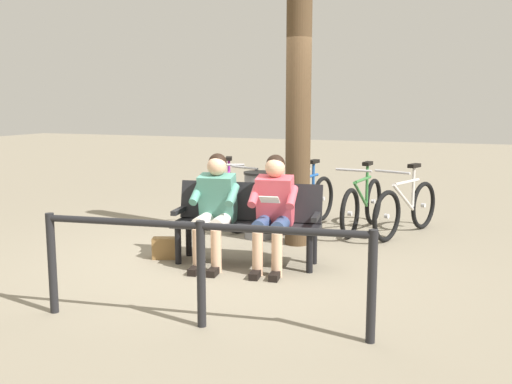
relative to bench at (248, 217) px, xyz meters
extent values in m
plane|color=gray|center=(0.27, 0.00, -0.51)|extent=(40.00, 40.00, 0.00)
cube|color=black|center=(-0.01, 0.08, -0.08)|extent=(1.65, 0.66, 0.05)
cube|color=black|center=(0.02, -0.11, 0.15)|extent=(1.60, 0.36, 0.42)
cube|color=black|center=(-0.76, -0.03, 0.05)|extent=(0.11, 0.40, 0.05)
cube|color=black|center=(0.74, 0.19, 0.05)|extent=(0.11, 0.40, 0.05)
cylinder|color=black|center=(-0.75, 0.15, -0.31)|extent=(0.07, 0.07, 0.40)
cylinder|color=black|center=(0.68, 0.35, -0.31)|extent=(0.07, 0.07, 0.40)
cylinder|color=black|center=(-0.70, -0.19, -0.31)|extent=(0.07, 0.07, 0.40)
cylinder|color=black|center=(0.73, 0.01, -0.31)|extent=(0.07, 0.07, 0.40)
cube|color=#D84C59|center=(-0.32, 0.02, 0.20)|extent=(0.42, 0.36, 0.55)
sphere|color=#D8A884|center=(-0.33, 0.04, 0.56)|extent=(0.21, 0.21, 0.21)
sphere|color=black|center=(-0.32, 0.01, 0.59)|extent=(0.20, 0.20, 0.20)
cylinder|color=#334772|center=(-0.45, 0.20, -0.02)|extent=(0.20, 0.42, 0.15)
cylinder|color=#D8A884|center=(-0.48, 0.40, -0.28)|extent=(0.11, 0.11, 0.45)
cube|color=black|center=(-0.49, 0.50, -0.47)|extent=(0.12, 0.23, 0.07)
cylinder|color=#D84C59|center=(-0.54, 0.11, 0.27)|extent=(0.13, 0.31, 0.23)
cylinder|color=#334772|center=(-0.25, 0.23, -0.02)|extent=(0.20, 0.42, 0.15)
cylinder|color=#D8A884|center=(-0.28, 0.43, -0.28)|extent=(0.11, 0.11, 0.45)
cube|color=black|center=(-0.29, 0.53, -0.47)|extent=(0.12, 0.23, 0.07)
cylinder|color=#D84C59|center=(-0.14, 0.16, 0.27)|extent=(0.13, 0.31, 0.23)
cube|color=silver|center=(-0.36, 0.31, 0.26)|extent=(0.21, 0.15, 0.09)
cube|color=#4C8C7A|center=(0.31, 0.10, 0.20)|extent=(0.42, 0.36, 0.55)
sphere|color=#D8A884|center=(0.31, 0.12, 0.56)|extent=(0.21, 0.21, 0.21)
sphere|color=black|center=(0.31, 0.09, 0.59)|extent=(0.20, 0.20, 0.20)
cylinder|color=white|center=(0.18, 0.29, -0.02)|extent=(0.20, 0.42, 0.15)
cylinder|color=#D8A884|center=(0.16, 0.49, -0.28)|extent=(0.11, 0.11, 0.45)
cube|color=black|center=(0.14, 0.59, -0.47)|extent=(0.12, 0.23, 0.07)
cylinder|color=#4C8C7A|center=(0.10, 0.20, 0.27)|extent=(0.13, 0.31, 0.23)
cylinder|color=white|center=(0.38, 0.32, -0.02)|extent=(0.20, 0.42, 0.15)
cylinder|color=#D8A884|center=(0.35, 0.51, -0.28)|extent=(0.11, 0.11, 0.45)
cube|color=black|center=(0.34, 0.61, -0.47)|extent=(0.12, 0.23, 0.07)
cylinder|color=#4C8C7A|center=(0.49, 0.25, 0.27)|extent=(0.13, 0.31, 0.23)
cube|color=olive|center=(0.91, 0.21, -0.39)|extent=(0.33, 0.24, 0.24)
cylinder|color=#4C3823|center=(-0.26, -0.98, 1.46)|extent=(0.30, 0.30, 3.93)
cylinder|color=slate|center=(0.29, -1.10, -0.09)|extent=(0.37, 0.37, 0.83)
cylinder|color=black|center=(0.29, -1.10, 0.34)|extent=(0.39, 0.39, 0.03)
torus|color=black|center=(-1.28, -1.48, -0.18)|extent=(0.29, 0.64, 0.66)
cylinder|color=silver|center=(-1.28, -1.48, -0.18)|extent=(0.07, 0.07, 0.06)
torus|color=black|center=(-1.64, -2.44, -0.18)|extent=(0.29, 0.64, 0.66)
cylinder|color=silver|center=(-1.64, -2.44, -0.18)|extent=(0.07, 0.07, 0.06)
cylinder|color=silver|center=(-1.46, -1.96, 0.20)|extent=(0.26, 0.61, 0.04)
cylinder|color=silver|center=(-1.43, -1.89, 0.00)|extent=(0.25, 0.57, 0.43)
cylinder|color=silver|center=(-1.52, -2.13, 0.12)|extent=(0.04, 0.04, 0.55)
cube|color=black|center=(-1.52, -2.13, 0.40)|extent=(0.16, 0.24, 0.05)
cylinder|color=#B2B2B7|center=(-1.32, -1.58, 0.37)|extent=(0.46, 0.20, 0.03)
torus|color=black|center=(-0.81, -1.49, -0.18)|extent=(0.14, 0.66, 0.66)
cylinder|color=silver|center=(-0.81, -1.49, -0.18)|extent=(0.06, 0.07, 0.06)
torus|color=black|center=(-0.94, -2.50, -0.18)|extent=(0.14, 0.66, 0.66)
cylinder|color=silver|center=(-0.94, -2.50, -0.18)|extent=(0.06, 0.07, 0.06)
cylinder|color=#337238|center=(-0.88, -1.99, 0.20)|extent=(0.12, 0.63, 0.04)
cylinder|color=#337238|center=(-0.87, -1.91, 0.00)|extent=(0.11, 0.60, 0.43)
cylinder|color=#337238|center=(-0.90, -2.18, 0.12)|extent=(0.04, 0.04, 0.55)
cube|color=black|center=(-0.90, -2.18, 0.40)|extent=(0.12, 0.23, 0.05)
cylinder|color=#B2B2B7|center=(-0.83, -1.59, 0.37)|extent=(0.48, 0.09, 0.03)
torus|color=black|center=(-0.01, -1.48, -0.18)|extent=(0.18, 0.66, 0.66)
cylinder|color=silver|center=(-0.01, -1.48, -0.18)|extent=(0.06, 0.07, 0.06)
torus|color=black|center=(-0.19, -2.48, -0.18)|extent=(0.18, 0.66, 0.66)
cylinder|color=silver|center=(-0.19, -2.48, -0.18)|extent=(0.06, 0.07, 0.06)
cylinder|color=#1E519E|center=(-0.10, -1.98, 0.20)|extent=(0.15, 0.63, 0.04)
cylinder|color=#1E519E|center=(-0.09, -1.90, 0.00)|extent=(0.15, 0.59, 0.43)
cylinder|color=#1E519E|center=(-0.14, -2.16, 0.12)|extent=(0.04, 0.04, 0.55)
cube|color=black|center=(-0.14, -2.16, 0.40)|extent=(0.13, 0.23, 0.05)
cylinder|color=#B2B2B7|center=(-0.03, -1.58, 0.37)|extent=(0.48, 0.12, 0.03)
torus|color=black|center=(0.63, -1.26, -0.18)|extent=(0.31, 0.63, 0.66)
cylinder|color=silver|center=(0.63, -1.26, -0.18)|extent=(0.07, 0.07, 0.06)
torus|color=black|center=(0.23, -2.20, -0.18)|extent=(0.31, 0.63, 0.66)
cylinder|color=silver|center=(0.23, -2.20, -0.18)|extent=(0.07, 0.07, 0.06)
cylinder|color=#B71414|center=(0.43, -1.73, 0.20)|extent=(0.28, 0.60, 0.04)
cylinder|color=#B71414|center=(0.46, -1.65, 0.00)|extent=(0.27, 0.56, 0.43)
cylinder|color=#B71414|center=(0.36, -1.90, 0.12)|extent=(0.04, 0.04, 0.55)
cube|color=black|center=(0.36, -1.90, 0.40)|extent=(0.17, 0.24, 0.05)
cylinder|color=#B2B2B7|center=(0.59, -1.35, 0.37)|extent=(0.45, 0.22, 0.03)
torus|color=black|center=(0.91, -1.48, -0.18)|extent=(0.30, 0.64, 0.66)
cylinder|color=silver|center=(0.91, -1.48, -0.18)|extent=(0.07, 0.07, 0.06)
torus|color=black|center=(1.28, -2.43, -0.18)|extent=(0.30, 0.64, 0.66)
cylinder|color=silver|center=(1.28, -2.43, -0.18)|extent=(0.07, 0.07, 0.06)
cylinder|color=#8C268C|center=(1.10, -1.96, 0.20)|extent=(0.27, 0.60, 0.04)
cylinder|color=#8C268C|center=(1.07, -1.88, 0.00)|extent=(0.26, 0.57, 0.43)
cylinder|color=#8C268C|center=(1.16, -2.13, 0.12)|extent=(0.04, 0.04, 0.55)
cube|color=black|center=(1.16, -2.13, 0.40)|extent=(0.16, 0.24, 0.05)
cylinder|color=#B2B2B7|center=(0.95, -1.58, 0.37)|extent=(0.46, 0.21, 0.03)
cylinder|color=black|center=(-1.65, 1.68, -0.08)|extent=(0.07, 0.07, 0.85)
cylinder|color=black|center=(-0.36, 1.86, -0.08)|extent=(0.07, 0.07, 0.85)
cylinder|color=black|center=(0.94, 2.03, -0.08)|extent=(0.07, 0.07, 0.85)
cylinder|color=black|center=(-0.36, 1.86, 0.30)|extent=(2.60, 0.40, 0.06)
camera|label=1|loc=(-2.33, 5.76, 1.25)|focal=40.68mm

